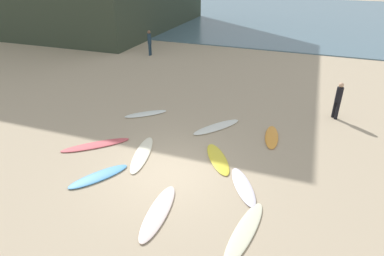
% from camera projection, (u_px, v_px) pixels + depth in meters
% --- Properties ---
extents(ground_plane, '(120.00, 120.00, 0.00)m').
position_uv_depth(ground_plane, '(169.00, 173.00, 10.71)').
color(ground_plane, tan).
extents(ocean_water, '(120.00, 40.00, 0.08)m').
position_uv_depth(ocean_water, '(291.00, 14.00, 41.70)').
color(ocean_water, slate).
rests_on(ocean_water, ground_plane).
extents(surfboard_0, '(1.16, 2.56, 0.07)m').
position_uv_depth(surfboard_0, '(142.00, 154.00, 11.67)').
color(surfboard_0, '#F2EBCC').
rests_on(surfboard_0, ground_plane).
extents(surfboard_1, '(1.80, 2.28, 0.08)m').
position_uv_depth(surfboard_1, '(217.00, 127.00, 13.56)').
color(surfboard_1, white).
rests_on(surfboard_1, ground_plane).
extents(surfboard_2, '(0.77, 1.98, 0.09)m').
position_uv_depth(surfboard_2, '(272.00, 137.00, 12.79)').
color(surfboard_2, orange).
rests_on(surfboard_2, ground_plane).
extents(surfboard_3, '(1.42, 1.98, 0.08)m').
position_uv_depth(surfboard_3, '(243.00, 186.00, 10.01)').
color(surfboard_3, white).
rests_on(surfboard_3, ground_plane).
extents(surfboard_4, '(2.22, 2.13, 0.07)m').
position_uv_depth(surfboard_4, '(96.00, 145.00, 12.25)').
color(surfboard_4, '#D25259').
rests_on(surfboard_4, ground_plane).
extents(surfboard_5, '(0.81, 2.43, 0.08)m').
position_uv_depth(surfboard_5, '(158.00, 212.00, 8.99)').
color(surfboard_5, silver).
rests_on(surfboard_5, ground_plane).
extents(surfboard_6, '(1.61, 2.08, 0.07)m').
position_uv_depth(surfboard_6, '(218.00, 159.00, 11.40)').
color(surfboard_6, yellow).
rests_on(surfboard_6, ground_plane).
extents(surfboard_7, '(1.50, 2.03, 0.08)m').
position_uv_depth(surfboard_7, '(99.00, 176.00, 10.47)').
color(surfboard_7, '#519DDB').
rests_on(surfboard_7, ground_plane).
extents(surfboard_8, '(0.83, 2.53, 0.06)m').
position_uv_depth(surfboard_8, '(245.00, 232.00, 8.35)').
color(surfboard_8, '#EAE8C2').
rests_on(surfboard_8, ground_plane).
extents(surfboard_9, '(1.79, 1.67, 0.08)m').
position_uv_depth(surfboard_9, '(146.00, 114.00, 14.71)').
color(surfboard_9, white).
rests_on(surfboard_9, ground_plane).
extents(beachgoer_near, '(0.29, 0.34, 1.80)m').
position_uv_depth(beachgoer_near, '(150.00, 41.00, 23.42)').
color(beachgoer_near, '#1E3342').
rests_on(beachgoer_near, ground_plane).
extents(beachgoer_mid, '(0.39, 0.39, 1.66)m').
position_uv_depth(beachgoer_mid, '(338.00, 99.00, 13.99)').
color(beachgoer_mid, black).
rests_on(beachgoer_mid, ground_plane).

